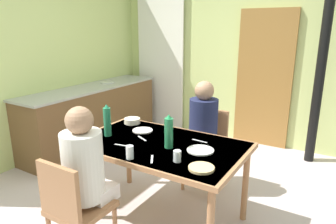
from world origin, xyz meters
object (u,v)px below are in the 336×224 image
object	(u,v)px
dining_table	(159,150)
water_bottle_green_near	(107,121)
person_near_diner	(84,164)
chair_near_diner	(73,207)
serving_bowl_center	(132,121)
kitchen_counter	(93,116)
chair_far_diner	(207,144)
water_bottle_green_far	(169,132)
person_far_diner	(203,123)

from	to	relation	value
dining_table	water_bottle_green_near	bearing A→B (deg)	-170.22
dining_table	person_near_diner	bearing A→B (deg)	-107.17
person_near_diner	water_bottle_green_near	size ratio (longest dim) A/B	2.52
chair_near_diner	water_bottle_green_near	world-z (taller)	water_bottle_green_near
water_bottle_green_near	serving_bowl_center	size ratio (longest dim) A/B	1.80
person_near_diner	chair_near_diner	bearing A→B (deg)	-90.00
kitchen_counter	chair_far_diner	distance (m)	2.01
kitchen_counter	water_bottle_green_far	size ratio (longest dim) A/B	7.97
person_far_diner	water_bottle_green_near	world-z (taller)	person_far_diner
kitchen_counter	serving_bowl_center	xyz separation A→B (m)	(1.33, -0.74, 0.34)
person_near_diner	water_bottle_green_far	distance (m)	0.73
water_bottle_green_far	water_bottle_green_near	bearing A→B (deg)	-175.70
kitchen_counter	water_bottle_green_far	bearing A→B (deg)	-28.98
kitchen_counter	dining_table	distance (m)	2.19
kitchen_counter	serving_bowl_center	world-z (taller)	kitchen_counter
person_near_diner	water_bottle_green_near	bearing A→B (deg)	117.42
person_near_diner	water_bottle_green_near	distance (m)	0.68
dining_table	water_bottle_green_near	xyz separation A→B (m)	(-0.52, -0.09, 0.21)
chair_near_diner	person_far_diner	bearing A→B (deg)	78.20
water_bottle_green_near	person_far_diner	bearing A→B (deg)	51.16
person_far_diner	chair_far_diner	bearing A→B (deg)	-90.00
chair_far_diner	person_near_diner	size ratio (longest dim) A/B	1.13
water_bottle_green_far	chair_near_diner	bearing A→B (deg)	-113.28
person_near_diner	water_bottle_green_near	xyz separation A→B (m)	(-0.31, 0.59, 0.12)
water_bottle_green_near	serving_bowl_center	world-z (taller)	water_bottle_green_near
serving_bowl_center	kitchen_counter	bearing A→B (deg)	150.88
chair_far_diner	water_bottle_green_near	distance (m)	1.17
dining_table	chair_far_diner	xyz separation A→B (m)	(0.10, 0.82, -0.19)
chair_near_diner	chair_far_diner	world-z (taller)	same
person_far_diner	serving_bowl_center	world-z (taller)	person_far_diner
chair_near_diner	person_far_diner	world-z (taller)	person_far_diner
chair_near_diner	water_bottle_green_far	xyz separation A→B (m)	(0.33, 0.78, 0.40)
person_far_diner	water_bottle_green_far	size ratio (longest dim) A/B	2.62
person_near_diner	water_bottle_green_near	world-z (taller)	person_near_diner
chair_far_diner	water_bottle_green_far	xyz separation A→B (m)	(0.02, -0.86, 0.40)
water_bottle_green_near	dining_table	bearing A→B (deg)	9.78
water_bottle_green_near	serving_bowl_center	distance (m)	0.44
person_far_diner	chair_near_diner	bearing A→B (deg)	78.20
water_bottle_green_near	chair_far_diner	bearing A→B (deg)	55.62
kitchen_counter	dining_table	size ratio (longest dim) A/B	1.57
water_bottle_green_near	water_bottle_green_far	world-z (taller)	water_bottle_green_near
person_near_diner	dining_table	bearing A→B (deg)	72.83
kitchen_counter	water_bottle_green_far	distance (m)	2.35
chair_near_diner	water_bottle_green_far	size ratio (longest dim) A/B	2.96
water_bottle_green_far	chair_far_diner	bearing A→B (deg)	91.40
person_near_diner	water_bottle_green_far	world-z (taller)	person_near_diner
kitchen_counter	chair_far_diner	world-z (taller)	kitchen_counter
dining_table	chair_far_diner	size ratio (longest dim) A/B	1.72
kitchen_counter	chair_near_diner	xyz separation A→B (m)	(1.68, -1.89, 0.05)
person_near_diner	water_bottle_green_far	bearing A→B (deg)	62.45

